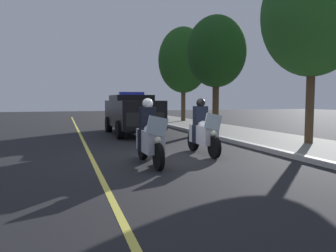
# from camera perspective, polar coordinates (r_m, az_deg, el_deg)

# --- Properties ---
(ground_plane) EXTENTS (80.00, 80.00, 0.00)m
(ground_plane) POSITION_cam_1_polar(r_m,az_deg,el_deg) (9.22, 0.83, -5.79)
(ground_plane) COLOR black
(curb_strip) EXTENTS (48.00, 0.24, 0.15)m
(curb_strip) POSITION_cam_1_polar(r_m,az_deg,el_deg) (10.74, 17.90, -4.12)
(curb_strip) COLOR #B7B5AD
(curb_strip) RESTS_ON ground
(sidewalk_strip) EXTENTS (48.00, 3.60, 0.10)m
(sidewalk_strip) POSITION_cam_1_polar(r_m,az_deg,el_deg) (11.95, 25.30, -3.59)
(sidewalk_strip) COLOR gray
(sidewalk_strip) RESTS_ON ground
(lane_stripe_center) EXTENTS (48.00, 0.12, 0.01)m
(lane_stripe_center) POSITION_cam_1_polar(r_m,az_deg,el_deg) (8.76, -13.05, -6.44)
(lane_stripe_center) COLOR #E0D14C
(lane_stripe_center) RESTS_ON ground
(police_motorcycle_lead_left) EXTENTS (2.14, 0.57, 1.72)m
(police_motorcycle_lead_left) POSITION_cam_1_polar(r_m,az_deg,el_deg) (8.31, -3.29, -2.07)
(police_motorcycle_lead_left) COLOR black
(police_motorcycle_lead_left) RESTS_ON ground
(police_motorcycle_lead_right) EXTENTS (2.14, 0.57, 1.72)m
(police_motorcycle_lead_right) POSITION_cam_1_polar(r_m,az_deg,el_deg) (9.89, 6.25, -1.01)
(police_motorcycle_lead_right) COLOR black
(police_motorcycle_lead_right) RESTS_ON ground
(police_suv) EXTENTS (4.94, 2.15, 2.05)m
(police_suv) POSITION_cam_1_polar(r_m,az_deg,el_deg) (15.48, -6.41, 2.40)
(police_suv) COLOR black
(police_suv) RESTS_ON ground
(cyclist_background) EXTENTS (1.76, 0.32, 1.69)m
(cyclist_background) POSITION_cam_1_polar(r_m,az_deg,el_deg) (20.10, -3.99, 2.31)
(cyclist_background) COLOR black
(cyclist_background) RESTS_ON ground
(tree_mid_block) EXTENTS (3.61, 3.61, 6.80)m
(tree_mid_block) POSITION_cam_1_polar(r_m,az_deg,el_deg) (13.02, 24.44, 17.65)
(tree_mid_block) COLOR #4C3823
(tree_mid_block) RESTS_ON sidewalk_strip
(tree_far_back) EXTENTS (3.18, 3.18, 6.03)m
(tree_far_back) POSITION_cam_1_polar(r_m,az_deg,el_deg) (17.62, 8.60, 12.92)
(tree_far_back) COLOR #42301E
(tree_far_back) RESTS_ON sidewalk_strip
(tree_behind_suv) EXTENTS (3.75, 3.75, 6.95)m
(tree_behind_suv) POSITION_cam_1_polar(r_m,az_deg,el_deg) (24.30, 2.77, 11.62)
(tree_behind_suv) COLOR #4C3823
(tree_behind_suv) RESTS_ON sidewalk_strip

